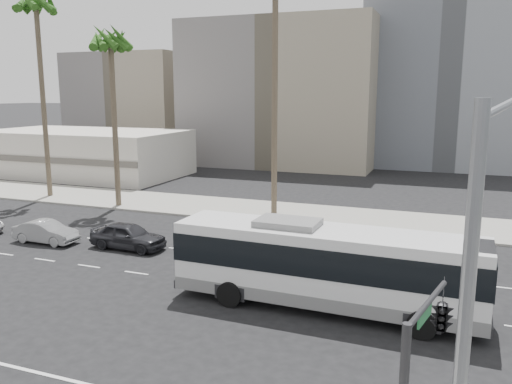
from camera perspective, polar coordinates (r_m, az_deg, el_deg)
The scene contains 14 objects.
ground at distance 25.24m, azimuth -1.36°, elevation -10.53°, with size 700.00×700.00×0.00m, color black.
sidewalk_north at distance 39.37m, azimuth 7.20°, elevation -2.63°, with size 120.00×7.00×0.15m, color gray.
commercial_low at distance 61.95m, azimuth -18.28°, elevation 4.11°, with size 22.00×12.16×5.00m.
midrise_beige_west at distance 69.95m, azimuth 3.51°, elevation 10.68°, with size 24.00×18.00×18.00m, color gray.
midrise_gray_center at distance 73.85m, azimuth 20.67°, elevation 13.13°, with size 20.00×20.00×26.00m, color slate.
midrise_beige_far at distance 85.74m, azimuth -12.51°, elevation 9.47°, with size 18.00×16.00×15.00m, color gray.
civic_tower at distance 273.58m, azimuth 19.25°, elevation 16.50°, with size 42.00×42.00×129.00m.
city_bus at distance 22.64m, azimuth 7.56°, elevation -7.82°, with size 13.23×3.26×3.78m.
car_a at distance 32.05m, azimuth -13.85°, elevation -4.67°, with size 4.67×1.88×1.59m, color #242429.
car_b at distance 34.89m, azimuth -22.03°, elevation -4.08°, with size 4.18×1.46×1.38m, color gray.
streetlight_corner at distance 9.21m, azimuth 23.06°, elevation -14.26°, with size 2.22×4.29×9.63m.
traffic_signal at distance 12.50m, azimuth 19.37°, elevation -13.02°, with size 2.39×3.24×5.12m.
palm_mid at distance 43.15m, azimuth -15.65°, elevation 15.24°, with size 4.59×4.59×14.21m.
palm_far at distance 49.67m, azimuth -22.97°, elevation 18.07°, with size 5.17×5.17×17.77m.
Camera 1 is at (8.91, -21.75, 9.21)m, focal length 36.49 mm.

